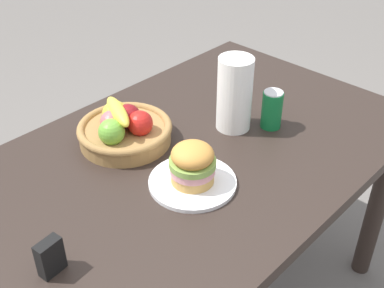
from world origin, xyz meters
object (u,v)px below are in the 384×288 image
(napkin_holder, at_px, (50,257))
(paper_towel_roll, at_px, (234,94))
(sandwich, at_px, (193,163))
(fruit_basket, at_px, (124,128))
(soda_can, at_px, (272,109))
(plate, at_px, (193,182))

(napkin_holder, bearing_deg, paper_towel_roll, 0.82)
(sandwich, height_order, fruit_basket, fruit_basket)
(fruit_basket, distance_m, paper_towel_roll, 0.36)
(soda_can, relative_size, fruit_basket, 0.43)
(sandwich, distance_m, paper_towel_roll, 0.32)
(napkin_holder, bearing_deg, fruit_basket, 25.55)
(soda_can, bearing_deg, fruit_basket, 144.32)
(napkin_holder, bearing_deg, soda_can, -6.11)
(fruit_basket, relative_size, napkin_holder, 3.22)
(plate, relative_size, sandwich, 1.90)
(sandwich, relative_size, fruit_basket, 0.44)
(sandwich, xyz_separation_m, napkin_holder, (-0.44, 0.02, -0.03))
(plate, xyz_separation_m, paper_towel_roll, (0.30, 0.11, 0.11))
(soda_can, distance_m, napkin_holder, 0.83)
(sandwich, bearing_deg, soda_can, 2.78)
(plate, relative_size, napkin_holder, 2.70)
(plate, xyz_separation_m, napkin_holder, (-0.44, 0.02, 0.04))
(sandwich, bearing_deg, fruit_basket, 88.83)
(soda_can, height_order, paper_towel_roll, paper_towel_roll)
(napkin_holder, bearing_deg, plate, -8.42)
(sandwich, height_order, paper_towel_roll, paper_towel_roll)
(soda_can, xyz_separation_m, paper_towel_roll, (-0.08, 0.09, 0.06))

